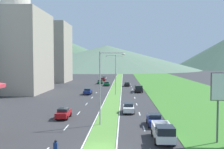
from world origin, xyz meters
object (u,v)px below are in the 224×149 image
Objects in this scene: car_1 at (88,91)px; car_0 at (104,78)px; pickup_truck_0 at (139,89)px; street_lamp_mid at (115,72)px; pickup_truck_1 at (163,133)px; street_lamp_near at (103,83)px; car_6 at (64,113)px; car_3 at (127,84)px; car_5 at (100,82)px; car_8 at (129,108)px; car_7 at (154,120)px; car_2 at (103,79)px; street_lamp_far at (116,68)px; car_4 at (107,84)px.

car_0 is at bearing -0.38° from car_1.
pickup_truck_0 reaches higher than car_1.
street_lamp_mid reaches higher than pickup_truck_1.
street_lamp_near is 31.90m from street_lamp_mid.
car_3 is at bearing -11.37° from car_6.
car_8 is at bearing -169.97° from car_5.
street_lamp_mid reaches higher than car_8.
pickup_truck_1 is at bearing -160.82° from car_1.
car_7 is 0.78× the size of pickup_truck_1.
street_lamp_mid is 47.40m from car_2.
car_1 is 1.01× the size of car_2.
street_lamp_mid is at bearing -170.25° from pickup_truck_1.
pickup_truck_0 is at bearing 41.61° from street_lamp_mid.
car_5 is (-6.27, 0.83, -5.36)m from street_lamp_far.
car_3 is at bearing -156.37° from car_2.
car_7 is 37.73m from pickup_truck_0.
car_7 is at bearing 21.28° from car_8.
car_1 is 1.09× the size of car_8.
car_5 is 65.95m from car_7.
street_lamp_near reaches higher than car_7.
street_lamp_far is at bearing -156.82° from car_2.
pickup_truck_0 is (3.38, 29.10, 0.18)m from car_8.
street_lamp_mid reaches higher than car_6.
car_3 is 0.77× the size of pickup_truck_1.
car_0 reaches higher than car_4.
pickup_truck_0 is at bearing -179.86° from pickup_truck_1.
car_5 is at bearing 101.56° from street_lamp_mid.
street_lamp_far is at bearing -6.07° from car_6.
car_4 is 1.08× the size of car_5.
car_3 is 46.47m from car_8.
car_2 is (-0.04, -6.38, -0.05)m from car_0.
car_5 is at bearing -169.42° from pickup_truck_1.
car_3 is 13.94m from car_5.
car_4 is 8.88m from car_5.
car_6 is at bearing -64.51° from car_8.
car_7 is at bearing -0.02° from pickup_truck_0.
pickup_truck_0 is at bearing 79.43° from street_lamp_near.
car_6 is at bearing 179.93° from car_0.
car_0 is (-6.28, 21.12, -5.29)m from street_lamp_far.
street_lamp_near is at bearing -10.57° from pickup_truck_0.
street_lamp_near is 1.85× the size of pickup_truck_1.
car_3 is (10.24, -23.42, -0.04)m from car_2.
pickup_truck_1 reaches higher than car_8.
car_0 is 1.13× the size of car_3.
car_2 is at bearing -171.08° from pickup_truck_1.
street_lamp_near is 2.21× the size of car_1.
car_1 reaches higher than car_6.
car_0 is 6.38m from car_2.
car_4 is 48.13m from car_8.
pickup_truck_1 reaches higher than car_2.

